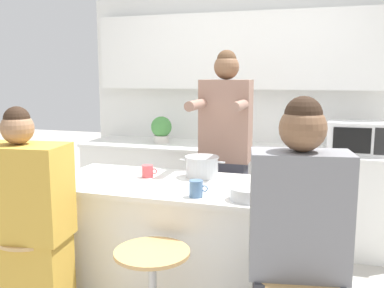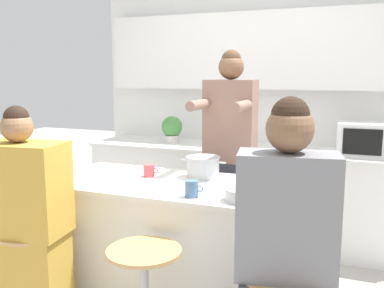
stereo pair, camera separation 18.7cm
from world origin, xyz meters
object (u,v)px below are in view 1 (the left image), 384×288
Objects in this scene: fruit_bowl at (249,194)px; coffee_cup_far at (148,171)px; cooking_pot at (202,167)px; banana_bunch at (313,196)px; kitchen_island at (188,249)px; bar_stool_leftmost at (35,283)px; person_seated_near at (297,273)px; person_wrapped_blanket at (25,240)px; microwave at (356,138)px; person_cooking at (225,166)px; coffee_cup_near at (196,189)px; potted_plant at (161,129)px.

fruit_bowl is 0.83m from coffee_cup_far.
banana_bunch is at bearing -24.55° from cooking_pot.
kitchen_island is at bearing -15.27° from coffee_cup_far.
fruit_bowl reaches higher than bar_stool_leftmost.
person_seated_near is at bearing -50.45° from cooking_pot.
fruit_bowl is (1.20, 0.41, 0.26)m from person_wrapped_blanket.
person_seated_near is 2.13m from microwave.
bar_stool_leftmost is 1.68m from banana_bunch.
person_cooking is 0.93m from fruit_bowl.
coffee_cup_near is (-0.60, 0.38, 0.25)m from person_seated_near.
person_seated_near is 3.06× the size of microwave.
coffee_cup_far is at bearing 59.09° from bar_stool_leftmost.
banana_bunch is (1.11, -0.22, -0.02)m from coffee_cup_far.
person_seated_near is at bearing -63.93° from person_cooking.
microwave reaches higher than banana_bunch.
person_cooking reaches higher than coffee_cup_far.
kitchen_island is 1.24× the size of person_seated_near.
person_cooking reaches higher than bar_stool_leftmost.
potted_plant is (-0.91, 1.74, 0.11)m from coffee_cup_near.
potted_plant is (-1.56, 1.61, 0.13)m from banana_bunch.
person_cooking reaches higher than coffee_cup_near.
kitchen_island is 0.59m from coffee_cup_far.
potted_plant is at bearing 107.97° from coffee_cup_far.
person_wrapped_blanket reaches higher than kitchen_island.
person_wrapped_blanket is at bearing -157.14° from coffee_cup_near.
coffee_cup_near is (0.04, -0.89, 0.05)m from person_cooking.
microwave is at bearing 78.98° from banana_bunch.
person_seated_near reaches higher than coffee_cup_near.
person_wrapped_blanket is 5.25× the size of potted_plant.
kitchen_island is 1.03m from person_wrapped_blanket.
coffee_cup_far is (-0.42, -0.54, 0.05)m from person_cooking.
person_cooking is 3.62× the size of microwave.
coffee_cup_far reaches higher than banana_bunch.
coffee_cup_near is 1.97m from potted_plant.
cooking_pot is 1.93× the size of banana_bunch.
person_cooking reaches higher than potted_plant.
coffee_cup_near is at bearing 21.25° from bar_stool_leftmost.
coffee_cup_far is (-0.35, -0.12, -0.03)m from cooking_pot.
person_seated_near is 1.32m from coffee_cup_far.
coffee_cup_near reaches higher than coffee_cup_far.
cooking_pot is at bearing 18.66° from coffee_cup_far.
banana_bunch is at bearing -48.57° from person_cooking.
person_seated_near reaches higher than cooking_pot.
fruit_bowl is at bearing 115.66° from person_seated_near.
person_cooking is 8.31× the size of fruit_bowl.
fruit_bowl is 1.79m from microwave.
bar_stool_leftmost is (-0.74, -0.61, -0.06)m from kitchen_island.
coffee_cup_far is at bearing 168.53° from banana_bunch.
coffee_cup_far reaches higher than bar_stool_leftmost.
person_cooking is 1.28m from microwave.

